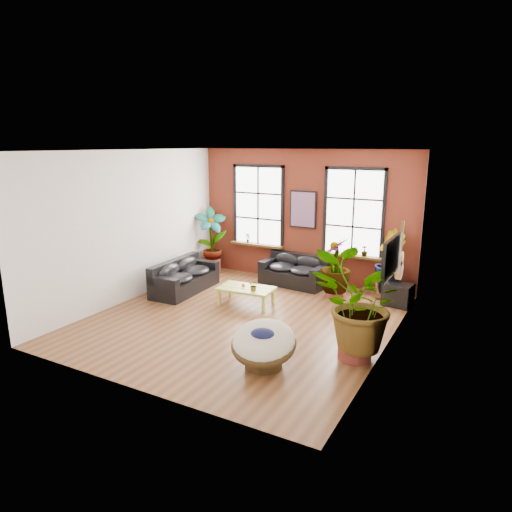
{
  "coord_description": "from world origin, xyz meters",
  "views": [
    {
      "loc": [
        4.61,
        -7.85,
        3.63
      ],
      "look_at": [
        0.0,
        0.6,
        1.25
      ],
      "focal_mm": 32.0,
      "sensor_mm": 36.0,
      "label": 1
    }
  ],
  "objects": [
    {
      "name": "papasan_chair",
      "position": [
        1.39,
        -1.69,
        0.42
      ],
      "size": [
        1.31,
        1.32,
        0.82
      ],
      "rotation": [
        0.0,
        0.0,
        0.24
      ],
      "color": "#422E17",
      "rests_on": "ground"
    },
    {
      "name": "floor_plant_back_left",
      "position": [
        -2.61,
        2.71,
        1.02
      ],
      "size": [
        1.09,
        1.09,
        1.74
      ],
      "primitive_type": "imported",
      "rotation": [
        0.0,
        0.0,
        0.77
      ],
      "color": "#163D10",
      "rests_on": "ground"
    },
    {
      "name": "floor_plant_right_wall",
      "position": [
        2.64,
        -0.68,
        1.0
      ],
      "size": [
        1.99,
        1.93,
        1.68
      ],
      "primitive_type": "imported",
      "rotation": [
        0.0,
        0.0,
        3.73
      ],
      "color": "#163D10",
      "rests_on": "ground"
    },
    {
      "name": "floor_plant_back_right",
      "position": [
        2.36,
        2.89,
        0.9
      ],
      "size": [
        0.94,
        1.03,
        1.5
      ],
      "primitive_type": "imported",
      "rotation": [
        0.0,
        0.0,
        1.99
      ],
      "color": "#163D10",
      "rests_on": "ground"
    },
    {
      "name": "poster",
      "position": [
        0.0,
        3.18,
        1.95
      ],
      "size": [
        0.74,
        0.06,
        0.98
      ],
      "color": "black",
      "rests_on": "room"
    },
    {
      "name": "sill_plant_left",
      "position": [
        -1.65,
        3.13,
        1.04
      ],
      "size": [
        0.17,
        0.17,
        0.27
      ],
      "primitive_type": "imported",
      "rotation": [
        0.0,
        0.0,
        0.79
      ],
      "color": "#163D10",
      "rests_on": "room"
    },
    {
      "name": "table_plant",
      "position": [
        -0.11,
        0.7,
        0.53
      ],
      "size": [
        0.24,
        0.21,
        0.25
      ],
      "primitive_type": "imported",
      "rotation": [
        0.0,
        0.0,
        -0.06
      ],
      "color": "#163D10",
      "rests_on": "coffee_table"
    },
    {
      "name": "room",
      "position": [
        0.0,
        0.15,
        1.75
      ],
      "size": [
        6.04,
        6.54,
        3.54
      ],
      "color": "brown",
      "rests_on": "ground"
    },
    {
      "name": "sofa_left",
      "position": [
        -2.27,
        0.94,
        0.36
      ],
      "size": [
        0.93,
        2.02,
        0.78
      ],
      "rotation": [
        0.0,
        0.0,
        1.62
      ],
      "color": "black",
      "rests_on": "ground"
    },
    {
      "name": "coffee_table",
      "position": [
        -0.39,
        0.84,
        0.36
      ],
      "size": [
        1.31,
        0.82,
        0.48
      ],
      "rotation": [
        0.0,
        0.0,
        0.08
      ],
      "color": "#AFC647",
      "rests_on": "ground"
    },
    {
      "name": "sill_plant_right",
      "position": [
        1.7,
        3.13,
        1.04
      ],
      "size": [
        0.19,
        0.19,
        0.27
      ],
      "primitive_type": "imported",
      "rotation": [
        0.0,
        0.0,
        3.49
      ],
      "color": "#163D10",
      "rests_on": "room"
    },
    {
      "name": "pot_back_right",
      "position": [
        2.33,
        2.87,
        0.18
      ],
      "size": [
        0.56,
        0.56,
        0.35
      ],
      "rotation": [
        0.0,
        0.0,
        0.18
      ],
      "color": "maroon",
      "rests_on": "ground"
    },
    {
      "name": "tv_wall_unit",
      "position": [
        2.93,
        0.6,
        1.54
      ],
      "size": [
        0.13,
        1.86,
        1.2
      ],
      "color": "black",
      "rests_on": "room"
    },
    {
      "name": "pot_right_wall",
      "position": [
        2.63,
        -0.66,
        0.21
      ],
      "size": [
        0.71,
        0.71,
        0.43
      ],
      "rotation": [
        0.0,
        0.0,
        -0.26
      ],
      "color": "maroon",
      "rests_on": "ground"
    },
    {
      "name": "pot_mid",
      "position": [
        1.23,
        2.33,
        0.16
      ],
      "size": [
        0.59,
        0.59,
        0.33
      ],
      "rotation": [
        0.0,
        0.0,
        -0.42
      ],
      "color": "maroon",
      "rests_on": "ground"
    },
    {
      "name": "media_box",
      "position": [
        2.71,
        2.45,
        0.26
      ],
      "size": [
        0.68,
        0.59,
        0.52
      ],
      "rotation": [
        0.0,
        0.0,
        -0.14
      ],
      "color": "black",
      "rests_on": "ground"
    },
    {
      "name": "floor_plant_mid",
      "position": [
        1.24,
        2.31,
        0.81
      ],
      "size": [
        0.94,
        0.94,
        1.34
      ],
      "primitive_type": "imported",
      "rotation": [
        0.0,
        0.0,
        5.01
      ],
      "color": "#163D10",
      "rests_on": "ground"
    },
    {
      "name": "pot_back_left",
      "position": [
        -2.61,
        2.68,
        0.2
      ],
      "size": [
        0.59,
        0.59,
        0.4
      ],
      "rotation": [
        0.0,
        0.0,
        -0.06
      ],
      "color": "maroon",
      "rests_on": "ground"
    },
    {
      "name": "sofa_back",
      "position": [
        -0.03,
        2.79,
        0.36
      ],
      "size": [
        1.79,
        1.0,
        0.79
      ],
      "rotation": [
        0.0,
        0.0,
        -0.1
      ],
      "color": "black",
      "rests_on": "ground"
    }
  ]
}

